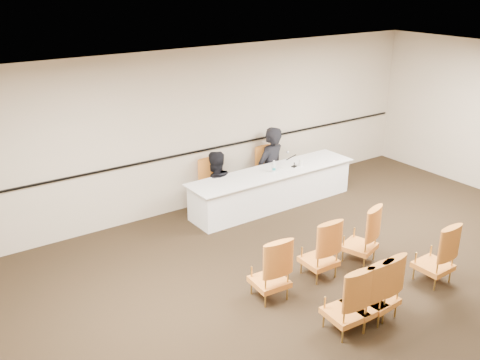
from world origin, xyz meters
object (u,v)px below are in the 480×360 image
at_px(aud_chair_front_left, 270,267).
at_px(aud_chair_front_right, 360,233).
at_px(aud_chair_back_right, 435,252).
at_px(microphone, 294,160).
at_px(panelist_second, 215,192).
at_px(coffee_cup, 301,163).
at_px(panel_table, 273,188).
at_px(panelist_main, 270,172).
at_px(panelist_main_chair, 270,170).
at_px(aud_chair_front_mid, 320,247).
at_px(panelist_second_chair, 215,185).
at_px(water_bottle, 274,166).
at_px(aud_chair_extra, 365,290).
at_px(drinking_glass, 273,169).
at_px(aud_chair_back_left, 346,298).
at_px(aud_chair_back_mid, 378,285).

bearing_deg(aud_chair_front_left, aud_chair_front_right, 4.80).
bearing_deg(aud_chair_back_right, aud_chair_front_left, 153.92).
bearing_deg(microphone, aud_chair_back_right, -110.61).
bearing_deg(aud_chair_back_right, panelist_second, 105.54).
xyz_separation_m(panelist_second, coffee_cup, (1.61, -0.60, 0.44)).
xyz_separation_m(coffee_cup, aud_chair_back_right, (-0.38, -3.41, -0.29)).
height_order(panel_table, panelist_main, panelist_main).
xyz_separation_m(panelist_main_chair, aud_chair_back_right, (-0.11, -4.03, 0.00)).
height_order(aud_chair_front_left, aud_chair_front_mid, same).
height_order(panelist_second_chair, aud_chair_front_mid, same).
xyz_separation_m(panelist_second, aud_chair_back_right, (1.23, -4.01, 0.15)).
height_order(panelist_second_chair, aud_chair_front_left, same).
bearing_deg(panelist_second_chair, water_bottle, -31.06).
xyz_separation_m(panelist_main, aud_chair_back_right, (-0.11, -4.03, 0.04)).
bearing_deg(aud_chair_back_right, aud_chair_extra, -177.17).
xyz_separation_m(microphone, water_bottle, (-0.49, 0.01, -0.04)).
height_order(panel_table, aud_chair_front_mid, aud_chair_front_mid).
bearing_deg(microphone, drinking_glass, 160.67).
distance_m(coffee_cup, aud_chair_extra, 4.04).
xyz_separation_m(aud_chair_back_left, aud_chair_back_right, (1.89, 0.11, 0.00)).
bearing_deg(panelist_main, panelist_second, -12.65).
height_order(panelist_second, aud_chair_front_mid, panelist_second).
height_order(coffee_cup, aud_chair_front_left, aud_chair_front_left).
distance_m(panelist_second_chair, aud_chair_front_right, 3.09).
xyz_separation_m(panelist_main_chair, microphone, (0.12, -0.59, 0.38)).
bearing_deg(aud_chair_front_left, panel_table, 55.91).
bearing_deg(panelist_second, aud_chair_back_left, 87.31).
relative_size(panelist_main, microphone, 6.29).
bearing_deg(aud_chair_back_mid, coffee_cup, 59.81).
height_order(aud_chair_front_right, aud_chair_back_right, same).
distance_m(panelist_second, drinking_glass, 1.19).
bearing_deg(panelist_second_chair, aud_chair_front_mid, -91.52).
bearing_deg(coffee_cup, panelist_second, 159.53).
bearing_deg(panel_table, coffee_cup, -8.15).
height_order(aud_chair_front_right, aud_chair_extra, same).
relative_size(water_bottle, aud_chair_front_left, 0.24).
xyz_separation_m(panel_table, coffee_cup, (0.62, -0.08, 0.42)).
distance_m(panelist_main_chair, aud_chair_front_right, 3.06).
xyz_separation_m(microphone, drinking_glass, (-0.49, 0.02, -0.10)).
bearing_deg(aud_chair_front_right, coffee_cup, 52.73).
relative_size(microphone, drinking_glass, 3.02).
xyz_separation_m(coffee_cup, aud_chair_front_right, (-0.83, -2.39, -0.29)).
relative_size(aud_chair_front_right, aud_chair_back_mid, 1.00).
bearing_deg(aud_chair_back_left, panelist_main_chair, 68.03).
relative_size(panel_table, panelist_second, 2.16).
distance_m(aud_chair_front_left, aud_chair_back_right, 2.44).
bearing_deg(panelist_main_chair, panelist_second_chair, -180.00).
xyz_separation_m(aud_chair_front_left, aud_chair_extra, (0.66, -1.13, 0.00)).
distance_m(panelist_second_chair, aud_chair_extra, 4.14).
height_order(panelist_second_chair, aud_chair_front_right, same).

